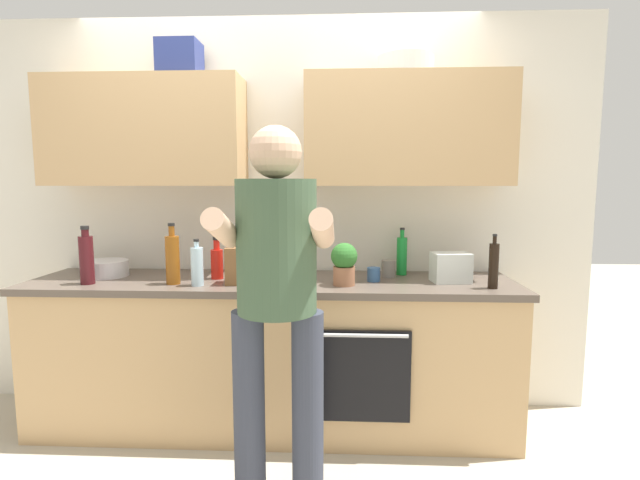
% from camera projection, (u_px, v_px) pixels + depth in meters
% --- Properties ---
extents(ground_plane, '(12.00, 12.00, 0.00)m').
position_uv_depth(ground_plane, '(273.00, 424.00, 2.89)').
color(ground_plane, '#B2A893').
extents(back_wall_unit, '(4.00, 0.38, 2.50)m').
position_uv_depth(back_wall_unit, '(277.00, 177.00, 2.98)').
color(back_wall_unit, silver).
rests_on(back_wall_unit, ground).
extents(counter, '(2.84, 0.67, 0.90)m').
position_uv_depth(counter, '(273.00, 353.00, 2.84)').
color(counter, tan).
rests_on(counter, ground).
extents(person_standing, '(0.49, 0.45, 1.70)m').
position_uv_depth(person_standing, '(277.00, 290.00, 2.02)').
color(person_standing, '#383D4C').
rests_on(person_standing, ground).
extents(bottle_hotsauce, '(0.07, 0.07, 0.25)m').
position_uv_depth(bottle_hotsauce, '(217.00, 262.00, 2.81)').
color(bottle_hotsauce, red).
rests_on(bottle_hotsauce, counter).
extents(bottle_soda, '(0.06, 0.06, 0.29)m').
position_uv_depth(bottle_soda, '(402.00, 255.00, 2.93)').
color(bottle_soda, '#198C33').
rests_on(bottle_soda, counter).
extents(bottle_wine, '(0.08, 0.08, 0.33)m').
position_uv_depth(bottle_wine, '(87.00, 258.00, 2.66)').
color(bottle_wine, '#471419').
rests_on(bottle_wine, counter).
extents(bottle_water, '(0.07, 0.07, 0.26)m').
position_uv_depth(bottle_water, '(197.00, 266.00, 2.62)').
color(bottle_water, silver).
rests_on(bottle_water, counter).
extents(bottle_syrup, '(0.08, 0.08, 0.34)m').
position_uv_depth(bottle_syrup, '(173.00, 259.00, 2.66)').
color(bottle_syrup, '#8C4C14').
rests_on(bottle_syrup, counter).
extents(bottle_soy, '(0.05, 0.05, 0.30)m').
position_uv_depth(bottle_soy, '(494.00, 265.00, 2.55)').
color(bottle_soy, black).
rests_on(bottle_soy, counter).
extents(cup_stoneware, '(0.09, 0.09, 0.10)m').
position_uv_depth(cup_stoneware, '(389.00, 268.00, 2.86)').
color(cup_stoneware, slate).
rests_on(cup_stoneware, counter).
extents(cup_tea, '(0.08, 0.08, 0.08)m').
position_uv_depth(cup_tea, '(374.00, 274.00, 2.74)').
color(cup_tea, '#33598C').
rests_on(cup_tea, counter).
extents(mixing_bowl, '(0.26, 0.26, 0.10)m').
position_uv_depth(mixing_bowl, '(106.00, 268.00, 2.89)').
color(mixing_bowl, silver).
rests_on(mixing_bowl, counter).
extents(knife_block, '(0.10, 0.14, 0.27)m').
position_uv_depth(knife_block, '(236.00, 265.00, 2.67)').
color(knife_block, brown).
rests_on(knife_block, counter).
extents(potted_herb, '(0.15, 0.15, 0.24)m').
position_uv_depth(potted_herb, '(344.00, 262.00, 2.63)').
color(potted_herb, '#9E6647').
rests_on(potted_herb, counter).
extents(grocery_bag_produce, '(0.23, 0.17, 0.17)m').
position_uv_depth(grocery_bag_produce, '(451.00, 267.00, 2.71)').
color(grocery_bag_produce, silver).
rests_on(grocery_bag_produce, counter).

